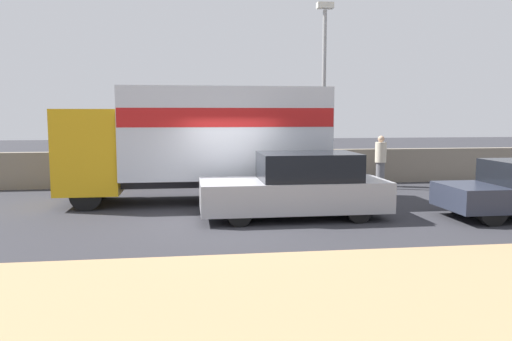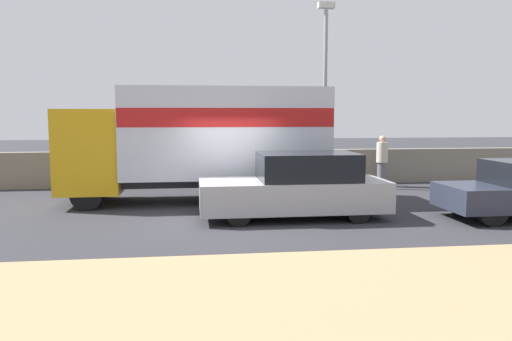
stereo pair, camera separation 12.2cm
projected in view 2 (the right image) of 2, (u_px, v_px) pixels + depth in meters
ground_plane at (236, 220)px, 12.11m from camera, size 80.00×80.00×0.00m
dirt_shoulder_foreground at (269, 297)px, 6.95m from camera, size 60.00×4.25×0.04m
stone_wall_backdrop at (222, 168)px, 17.95m from camera, size 60.00×0.35×1.26m
street_lamp at (325, 81)px, 17.17m from camera, size 0.56×0.28×6.32m
box_truck at (203, 136)px, 14.48m from camera, size 7.55×2.50×3.30m
car_hatchback at (297, 187)px, 12.28m from camera, size 4.57×1.80×1.61m
pedestrian at (382, 160)px, 17.64m from camera, size 0.39×0.39×1.80m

